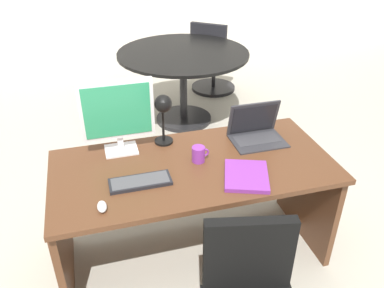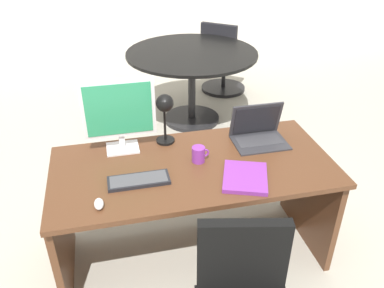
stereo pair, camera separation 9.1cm
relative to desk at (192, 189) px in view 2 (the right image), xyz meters
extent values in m
plane|color=#B7B2A3|center=(0.00, 1.45, -0.51)|extent=(12.00, 12.00, 0.00)
cube|color=#56331E|center=(0.00, -0.05, 0.20)|extent=(1.67, 0.79, 0.03)
cube|color=#56331E|center=(-0.82, -0.05, -0.16)|extent=(0.04, 0.70, 0.70)
cube|color=#56331E|center=(0.82, -0.05, -0.16)|extent=(0.04, 0.70, 0.70)
cube|color=#56331E|center=(0.00, 0.24, -0.13)|extent=(1.47, 0.02, 0.49)
cube|color=silver|center=(-0.40, 0.22, 0.23)|extent=(0.20, 0.16, 0.01)
cube|color=silver|center=(-0.40, 0.23, 0.28)|extent=(0.04, 0.02, 0.09)
cube|color=silver|center=(-0.40, 0.22, 0.50)|extent=(0.44, 0.04, 0.37)
cube|color=#2D9966|center=(-0.40, 0.20, 0.50)|extent=(0.39, 0.00, 0.32)
cube|color=#2D2D33|center=(0.47, 0.09, 0.22)|extent=(0.34, 0.25, 0.01)
cube|color=#38383D|center=(0.47, 0.11, 0.23)|extent=(0.29, 0.14, 0.00)
cube|color=#2D2D33|center=(0.47, 0.19, 0.35)|extent=(0.34, 0.06, 0.23)
cube|color=black|center=(0.47, 0.18, 0.34)|extent=(0.30, 0.05, 0.20)
cube|color=black|center=(-0.34, -0.15, 0.23)|extent=(0.34, 0.13, 0.02)
cube|color=#47474C|center=(-0.34, -0.15, 0.24)|extent=(0.32, 0.11, 0.00)
ellipsoid|color=silver|center=(-0.56, -0.32, 0.24)|extent=(0.05, 0.09, 0.04)
cylinder|color=black|center=(-0.12, 0.25, 0.23)|extent=(0.12, 0.12, 0.01)
cylinder|color=black|center=(-0.12, 0.25, 0.35)|extent=(0.02, 0.02, 0.23)
sphere|color=black|center=(-0.12, 0.22, 0.51)|extent=(0.11, 0.11, 0.11)
cube|color=purple|center=(0.25, -0.26, 0.23)|extent=(0.33, 0.36, 0.02)
cylinder|color=purple|center=(0.04, -0.02, 0.27)|extent=(0.08, 0.08, 0.10)
torus|color=purple|center=(0.08, -0.02, 0.27)|extent=(0.05, 0.01, 0.05)
cube|color=black|center=(0.09, -0.70, 0.10)|extent=(0.44, 0.15, 0.43)
cylinder|color=black|center=(0.43, 1.88, -0.49)|extent=(0.60, 0.60, 0.04)
cylinder|color=black|center=(0.43, 1.88, -0.12)|extent=(0.08, 0.08, 0.71)
cylinder|color=black|center=(0.43, 1.88, 0.25)|extent=(1.34, 1.34, 0.03)
cylinder|color=black|center=(1.02, 2.63, -0.49)|extent=(0.56, 0.56, 0.04)
cylinder|color=black|center=(1.02, 2.63, -0.31)|extent=(0.05, 0.05, 0.32)
cube|color=black|center=(1.02, 2.63, -0.12)|extent=(0.65, 0.65, 0.08)
cube|color=black|center=(0.89, 2.45, 0.15)|extent=(0.38, 0.32, 0.45)
camera|label=1|loc=(-0.54, -1.93, 1.54)|focal=37.07mm
camera|label=2|loc=(-0.45, -1.95, 1.54)|focal=37.07mm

